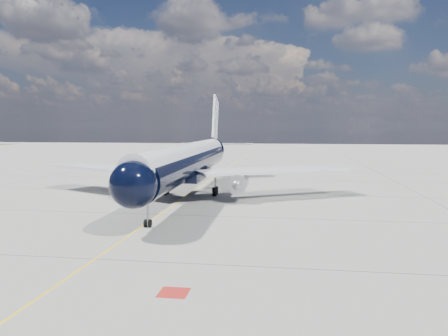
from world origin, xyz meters
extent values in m
plane|color=gray|center=(0.00, 30.00, 0.00)|extent=(320.00, 320.00, 0.00)
cube|color=yellow|center=(0.00, 25.00, 0.00)|extent=(0.16, 160.00, 0.01)
cube|color=maroon|center=(6.80, -10.00, 0.00)|extent=(1.60, 1.60, 0.01)
cylinder|color=black|center=(0.29, 21.30, 4.28)|extent=(4.53, 38.82, 3.88)
sphere|color=black|center=(0.64, 0.90, 4.28)|extent=(3.94, 3.94, 3.88)
cone|color=black|center=(-0.11, 45.26, 4.90)|extent=(4.00, 7.20, 3.88)
cylinder|color=white|center=(0.29, 21.30, 5.25)|extent=(3.71, 40.84, 3.02)
cube|color=black|center=(0.64, 0.69, 4.84)|extent=(2.47, 1.27, 0.56)
cube|color=white|center=(-10.44, 22.64, 3.37)|extent=(19.76, 13.44, 0.33)
cube|color=white|center=(10.98, 23.01, 3.37)|extent=(19.60, 13.95, 0.33)
cube|color=black|center=(0.29, 21.30, 2.86)|extent=(4.46, 10.27, 1.02)
cylinder|color=#B2B2B9|center=(-6.30, 19.14, 2.19)|extent=(2.36, 4.73, 2.28)
cylinder|color=#B2B2B9|center=(6.96, 19.37, 2.19)|extent=(2.36, 4.73, 2.28)
sphere|color=gray|center=(-6.27, 17.00, 2.19)|extent=(1.14, 1.14, 1.12)
sphere|color=gray|center=(6.99, 17.23, 2.19)|extent=(1.14, 1.14, 1.12)
cube|color=white|center=(-6.30, 19.35, 2.96)|extent=(0.28, 3.27, 1.12)
cube|color=white|center=(6.95, 19.57, 2.96)|extent=(0.28, 3.27, 1.12)
cube|color=white|center=(-0.10, 44.75, 10.10)|extent=(0.44, 6.47, 8.70)
cube|color=white|center=(-0.11, 45.26, 5.71)|extent=(13.31, 3.49, 0.22)
cylinder|color=gray|center=(0.58, 4.47, 1.27)|extent=(0.19, 0.19, 2.14)
cylinder|color=black|center=(0.37, 4.46, 0.36)|extent=(0.20, 0.72, 0.71)
cylinder|color=black|center=(0.78, 4.47, 0.36)|extent=(0.20, 0.72, 0.71)
cylinder|color=gray|center=(-3.00, 22.77, 1.38)|extent=(0.27, 0.27, 1.94)
cylinder|color=gray|center=(3.53, 22.88, 1.38)|extent=(0.27, 0.27, 1.94)
cylinder|color=black|center=(-2.99, 22.21, 0.56)|extent=(0.48, 1.13, 1.12)
cylinder|color=black|center=(-3.01, 23.33, 0.56)|extent=(0.48, 1.13, 1.12)
cylinder|color=black|center=(3.54, 22.32, 0.56)|extent=(0.48, 1.13, 1.12)
cylinder|color=black|center=(3.52, 23.44, 0.56)|extent=(0.48, 1.13, 1.12)
camera|label=1|loc=(12.79, -32.05, 8.92)|focal=35.00mm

